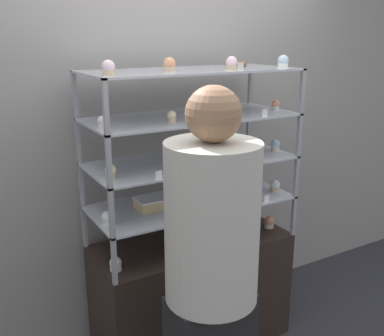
{
  "coord_description": "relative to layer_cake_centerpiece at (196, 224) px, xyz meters",
  "views": [
    {
      "loc": [
        -1.28,
        -2.22,
        1.96
      ],
      "look_at": [
        0.0,
        0.0,
        1.2
      ],
      "focal_mm": 42.0,
      "sensor_mm": 36.0,
      "label": 1
    }
  ],
  "objects": [
    {
      "name": "cupcake_14",
      "position": [
        0.47,
        -0.17,
        0.76
      ],
      "size": [
        0.05,
        0.05,
        0.06
      ],
      "color": "white",
      "rests_on": "display_riser_upper"
    },
    {
      "name": "back_wall",
      "position": [
        -0.08,
        0.32,
        0.51
      ],
      "size": [
        8.0,
        0.05,
        2.6
      ],
      "color": "gray",
      "rests_on": "ground_plane"
    },
    {
      "name": "cupcake_9",
      "position": [
        0.11,
        -0.14,
        0.5
      ],
      "size": [
        0.06,
        0.06,
        0.07
      ],
      "color": "beige",
      "rests_on": "display_riser_middle"
    },
    {
      "name": "cupcake_18",
      "position": [
        0.47,
        -0.22,
        1.03
      ],
      "size": [
        0.06,
        0.06,
        0.07
      ],
      "color": "white",
      "rests_on": "display_riser_top"
    },
    {
      "name": "cupcake_10",
      "position": [
        0.48,
        -0.17,
        0.5
      ],
      "size": [
        0.06,
        0.06,
        0.07
      ],
      "color": "beige",
      "rests_on": "display_riser_middle"
    },
    {
      "name": "price_tag_1",
      "position": [
        0.3,
        -0.33,
        0.23
      ],
      "size": [
        0.04,
        0.0,
        0.04
      ],
      "color": "white",
      "rests_on": "display_riser_lower"
    },
    {
      "name": "layer_cake_centerpiece",
      "position": [
        0.0,
        0.0,
        0.0
      ],
      "size": [
        0.18,
        0.18,
        0.11
      ],
      "color": "#DBBC84",
      "rests_on": "display_base"
    },
    {
      "name": "display_riser_top",
      "position": [
        -0.08,
        -0.09,
        0.98
      ],
      "size": [
        1.23,
        0.53,
        0.26
      ],
      "color": "#99999E",
      "rests_on": "display_riser_upper"
    },
    {
      "name": "cupcake_13",
      "position": [
        0.11,
        -0.19,
        0.76
      ],
      "size": [
        0.05,
        0.05,
        0.06
      ],
      "color": "white",
      "rests_on": "display_riser_upper"
    },
    {
      "name": "display_riser_lower",
      "position": [
        -0.08,
        -0.09,
        0.19
      ],
      "size": [
        1.23,
        0.53,
        0.26
      ],
      "color": "#99999E",
      "rests_on": "display_base"
    },
    {
      "name": "price_tag_0",
      "position": [
        -0.14,
        -0.33,
        -0.03
      ],
      "size": [
        0.04,
        0.0,
        0.04
      ],
      "color": "white",
      "rests_on": "display_base"
    },
    {
      "name": "cupcake_0",
      "position": [
        -0.63,
        -0.21,
        -0.02
      ],
      "size": [
        0.07,
        0.07,
        0.08
      ],
      "color": "beige",
      "rests_on": "display_base"
    },
    {
      "name": "customer_figure",
      "position": [
        -0.4,
        -0.81,
        0.16
      ],
      "size": [
        0.41,
        0.41,
        1.78
      ],
      "color": "black",
      "rests_on": "ground_plane"
    },
    {
      "name": "cupcake_7",
      "position": [
        -0.62,
        -0.19,
        0.5
      ],
      "size": [
        0.06,
        0.06,
        0.07
      ],
      "color": "#CCB28C",
      "rests_on": "display_riser_middle"
    },
    {
      "name": "display_base",
      "position": [
        -0.08,
        -0.09,
        -0.42
      ],
      "size": [
        1.23,
        0.53,
        0.73
      ],
      "color": "black",
      "rests_on": "ground_plane"
    },
    {
      "name": "cupcake_15",
      "position": [
        -0.62,
        -0.23,
        1.03
      ],
      "size": [
        0.06,
        0.06,
        0.07
      ],
      "color": "#CCB28C",
      "rests_on": "display_riser_top"
    },
    {
      "name": "cupcake_11",
      "position": [
        -0.65,
        -0.18,
        0.76
      ],
      "size": [
        0.05,
        0.05,
        0.06
      ],
      "color": "beige",
      "rests_on": "display_riser_upper"
    },
    {
      "name": "cupcake_16",
      "position": [
        -0.25,
        -0.15,
        1.03
      ],
      "size": [
        0.06,
        0.06,
        0.07
      ],
      "color": "#CCB28C",
      "rests_on": "display_riser_top"
    },
    {
      "name": "cupcake_12",
      "position": [
        -0.28,
        -0.21,
        0.76
      ],
      "size": [
        0.05,
        0.05,
        0.06
      ],
      "color": "#CCB28C",
      "rests_on": "display_riser_upper"
    },
    {
      "name": "cupcake_8",
      "position": [
        -0.27,
        -0.23,
        0.5
      ],
      "size": [
        0.06,
        0.06,
        0.07
      ],
      "color": "beige",
      "rests_on": "display_riser_middle"
    },
    {
      "name": "donut_glazed",
      "position": [
        0.27,
        -0.01,
        1.01
      ],
      "size": [
        0.13,
        0.13,
        0.03
      ],
      "color": "brown",
      "rests_on": "display_riser_top"
    },
    {
      "name": "price_tag_2",
      "position": [
        -0.42,
        -0.33,
        0.49
      ],
      "size": [
        0.04,
        0.0,
        0.04
      ],
      "color": "white",
      "rests_on": "display_riser_middle"
    },
    {
      "name": "cupcake_1",
      "position": [
        -0.26,
        -0.22,
        -0.02
      ],
      "size": [
        0.07,
        0.07,
        0.08
      ],
      "color": "beige",
      "rests_on": "display_base"
    },
    {
      "name": "cupcake_17",
      "position": [
        0.11,
        -0.2,
        1.03
      ],
      "size": [
        0.06,
        0.06,
        0.07
      ],
      "color": "#CCB28C",
      "rests_on": "display_riser_top"
    },
    {
      "name": "price_tag_4",
      "position": [
        0.08,
        -0.33,
        1.02
      ],
      "size": [
        0.04,
        0.0,
        0.04
      ],
      "color": "white",
      "rests_on": "display_riser_top"
    },
    {
      "name": "display_riser_upper",
      "position": [
        -0.08,
        -0.09,
        0.72
      ],
      "size": [
        1.23,
        0.53,
        0.26
      ],
      "color": "#99999E",
      "rests_on": "display_riser_middle"
    },
    {
      "name": "cupcake_4",
      "position": [
        -0.08,
        -0.18,
        0.24
      ],
      "size": [
        0.06,
        0.06,
        0.08
      ],
      "color": "beige",
      "rests_on": "display_riser_lower"
    },
    {
      "name": "price_tag_3",
      "position": [
        0.25,
        -0.33,
        0.75
      ],
      "size": [
        0.04,
        0.0,
        0.04
      ],
      "color": "white",
      "rests_on": "display_riser_upper"
    },
    {
      "name": "sheet_cake_frosted",
      "position": [
        -0.32,
        -0.08,
        0.24
      ],
      "size": [
        0.23,
        0.15,
        0.07
      ],
      "color": "#DBBC84",
      "rests_on": "display_riser_lower"
    },
    {
      "name": "cupcake_3",
      "position": [
        -0.65,
        -0.17,
        0.24
      ],
      "size": [
        0.06,
        0.06,
        0.08
      ],
      "color": "beige",
      "rests_on": "display_riser_lower"
    },
    {
      "name": "cupcake_5",
      "position": [
        0.19,
        -0.21,
        0.24
      ],
      "size": [
        0.06,
        0.06,
        0.08
      ],
      "color": "beige",
      "rests_on": "display_riser_lower"
    },
    {
      "name": "cupcake_2",
      "position": [
        0.46,
        -0.18,
        -0.02
      ],
      "size": [
        0.07,
        0.07,
        0.08
      ],
      "color": "beige",
      "rests_on": "display_base"
    },
    {
      "name": "cupcake_6",
      "position": [
        0.47,
        -0.2,
        0.24
      ],
      "size": [
        0.06,
        0.06,
        0.08
      ],
      "color": "#CCB28C",
      "rests_on": "display_riser_lower"
    },
    {
      "name": "display_riser_middle",
      "position": [
        -0.08,
        -0.09,
        0.45
      ],
      "size": [
        1.23,
        0.53,
        0.26
      ],
      "color": "#99999E",
      "rests_on": "display_riser_lower"
    }
  ]
}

